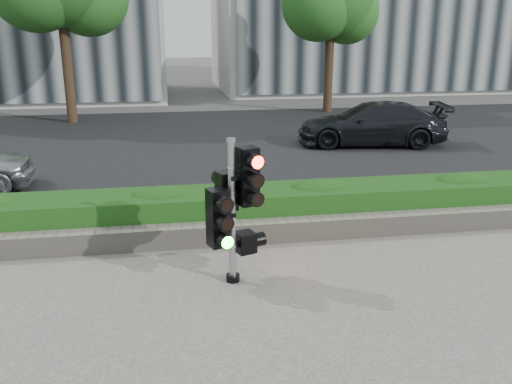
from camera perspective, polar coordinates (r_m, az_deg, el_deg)
ground at (r=7.10m, az=0.54°, el=-11.26°), size 120.00×120.00×0.00m
road at (r=16.54m, az=-5.48°, el=5.17°), size 60.00×13.00×0.02m
curb at (r=9.93m, az=-2.60°, el=-2.46°), size 60.00×0.25×0.12m
stone_wall at (r=8.72m, az=-1.62°, el=-4.28°), size 12.00×0.32×0.34m
hedge at (r=9.27m, az=-2.18°, el=-1.86°), size 12.00×1.00×0.68m
traffic_signal at (r=7.14m, az=-2.46°, el=-1.26°), size 0.72×0.63×1.98m
car_dark at (r=16.42m, az=12.05°, el=7.06°), size 4.56×2.46×1.26m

